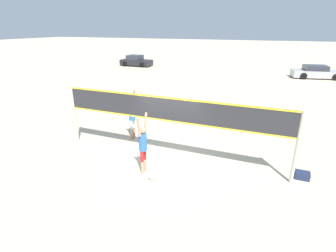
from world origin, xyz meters
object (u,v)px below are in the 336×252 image
object	(u,v)px
volleyball	(152,177)
parked_car_mid	(136,61)
parked_car_near	(317,72)
gear_bag	(302,175)
player_blocker	(132,114)
player_spiker	(143,143)
volleyball_net	(168,115)

from	to	relation	value
volleyball	parked_car_mid	world-z (taller)	parked_car_mid
volleyball	parked_car_mid	size ratio (longest dim) A/B	0.05
parked_car_near	volleyball	bearing A→B (deg)	-117.54
gear_bag	player_blocker	bearing A→B (deg)	173.53
gear_bag	parked_car_mid	xyz separation A→B (m)	(-18.75, 22.09, 0.50)
player_blocker	parked_car_mid	world-z (taller)	player_blocker
player_spiker	gear_bag	distance (m)	5.62
volleyball	gear_bag	bearing A→B (deg)	23.18
volleyball_net	volleyball	bearing A→B (deg)	-87.44
volleyball_net	player_blocker	size ratio (longest dim) A/B	4.02
player_blocker	gear_bag	xyz separation A→B (m)	(7.12, -0.81, -1.07)
player_blocker	parked_car_near	world-z (taller)	player_blocker
volleyball_net	volleyball	world-z (taller)	volleyball_net
player_spiker	parked_car_near	distance (m)	24.29
volleyball_net	volleyball	size ratio (longest dim) A/B	40.41
player_spiker	parked_car_mid	bearing A→B (deg)	29.56
volleyball_net	gear_bag	distance (m)	5.16
player_blocker	gear_bag	size ratio (longest dim) A/B	4.83
parked_car_near	player_blocker	bearing A→B (deg)	-125.37
parked_car_near	parked_car_mid	xyz separation A→B (m)	(-21.15, 0.76, 0.04)
volleyball_net	gear_bag	world-z (taller)	volleyball_net
parked_car_mid	player_spiker	bearing A→B (deg)	-61.19
volleyball_net	player_spiker	size ratio (longest dim) A/B	4.18
gear_bag	parked_car_near	distance (m)	21.47
player_blocker	volleyball	world-z (taller)	player_blocker
player_spiker	parked_car_near	xyz separation A→B (m)	(7.65, 23.05, -0.56)
volleyball	parked_car_near	xyz separation A→B (m)	(7.17, 23.37, 0.47)
player_spiker	volleyball	distance (m)	1.18
player_spiker	parked_car_mid	xyz separation A→B (m)	(-13.50, 23.81, -0.52)
volleyball_net	gear_bag	xyz separation A→B (m)	(4.85, 0.41, -1.70)
gear_bag	parked_car_near	bearing A→B (deg)	83.59
volleyball	parked_car_near	size ratio (longest dim) A/B	0.05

